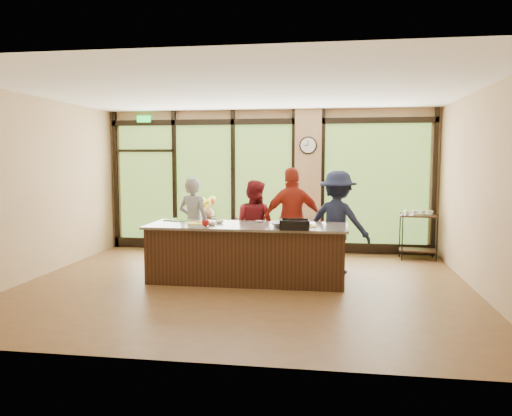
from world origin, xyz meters
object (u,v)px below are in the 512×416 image
(island_base, at_px, (247,254))
(cook_left, at_px, (194,223))
(bar_cart, at_px, (418,230))
(roasting_pan, at_px, (295,227))
(cook_right, at_px, (337,222))
(flower_stand, at_px, (208,235))

(island_base, xyz_separation_m, cook_left, (-1.12, 0.83, 0.38))
(island_base, relative_size, bar_cart, 3.20)
(island_base, height_order, roasting_pan, roasting_pan)
(cook_left, bearing_deg, bar_cart, -144.85)
(island_base, bearing_deg, cook_right, 28.61)
(bar_cart, bearing_deg, cook_left, -154.88)
(cook_left, bearing_deg, island_base, 159.87)
(cook_left, distance_m, cook_right, 2.57)
(cook_left, xyz_separation_m, bar_cart, (4.16, 1.39, -0.24))
(roasting_pan, bearing_deg, cook_right, 62.23)
(island_base, bearing_deg, cook_left, 143.27)
(cook_left, distance_m, roasting_pan, 2.29)
(cook_left, relative_size, bar_cart, 1.70)
(flower_stand, bearing_deg, island_base, -75.82)
(roasting_pan, xyz_separation_m, flower_stand, (-2.03, 2.72, -0.59))
(cook_right, relative_size, roasting_pan, 4.07)
(cook_left, distance_m, bar_cart, 4.39)
(flower_stand, distance_m, bar_cart, 4.27)
(flower_stand, relative_size, bar_cart, 0.77)
(island_base, xyz_separation_m, cook_right, (1.45, 0.79, 0.45))
(roasting_pan, bearing_deg, cook_left, 147.59)
(cook_left, bearing_deg, flower_stand, -69.22)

